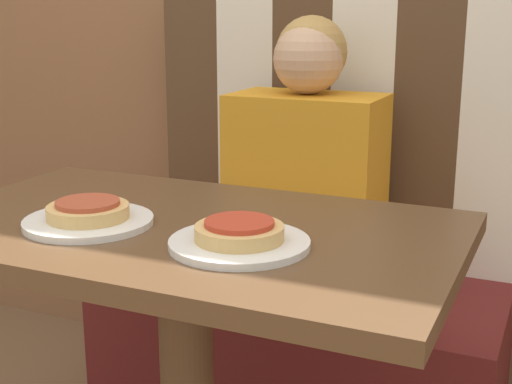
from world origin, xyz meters
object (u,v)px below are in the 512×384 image
Objects in this scene: plate_right at (239,243)px; person at (307,162)px; plate_left at (89,221)px; pizza_right at (239,231)px; pizza_left at (88,210)px.

person is at bearing 101.66° from plate_right.
pizza_right reaches higher than plate_left.
plate_right is 0.29m from pizza_left.
pizza_left is 1.00× the size of pizza_right.
plate_left is 1.59× the size of pizza_left.
pizza_right is (0.15, -0.71, 0.04)m from person.
plate_left is 0.29m from pizza_right.
person reaches higher than plate_left.
pizza_left is (-0.29, 0.00, 0.02)m from plate_right.
pizza_right is (0.29, 0.00, 0.02)m from plate_left.
person is at bearing 101.66° from pizza_right.
plate_right is 1.59× the size of pizza_right.
person is 4.76× the size of pizza_left.
pizza_left is at bearing 180.00° from pizza_right.
person is 0.72m from pizza_left.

